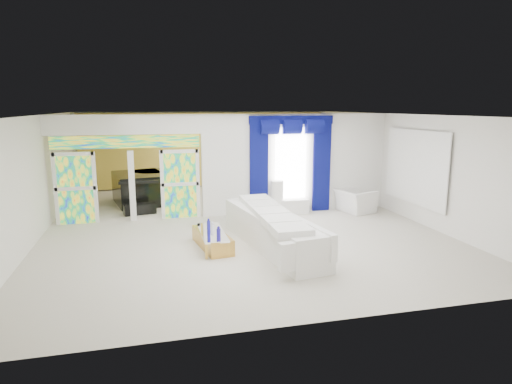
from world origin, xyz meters
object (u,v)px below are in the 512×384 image
object	(u,v)px
console_table	(287,206)
grand_piano	(140,188)
coffee_table	(212,240)
armchair	(355,201)
white_sofa	(272,231)

from	to	relation	value
console_table	grand_piano	xyz separation A→B (m)	(-4.35, 2.60, 0.29)
coffee_table	armchair	world-z (taller)	armchair
coffee_table	console_table	bearing A→B (deg)	45.60
console_table	grand_piano	size ratio (longest dim) A/B	0.66
white_sofa	grand_piano	bearing A→B (deg)	109.54
coffee_table	grand_piano	world-z (taller)	grand_piano
grand_piano	armchair	bearing A→B (deg)	-35.70
console_table	coffee_table	bearing A→B (deg)	-134.40
white_sofa	coffee_table	bearing A→B (deg)	158.83
white_sofa	console_table	size ratio (longest dim) A/B	3.09
console_table	grand_piano	bearing A→B (deg)	149.17
white_sofa	console_table	world-z (taller)	white_sofa
coffee_table	armchair	bearing A→B (deg)	26.92
console_table	grand_piano	distance (m)	5.07
white_sofa	armchair	xyz separation A→B (m)	(3.45, 2.74, -0.04)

